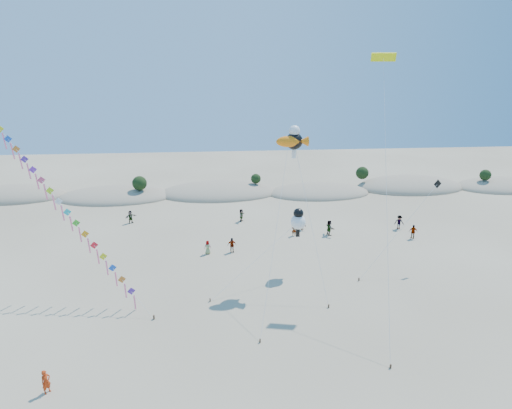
# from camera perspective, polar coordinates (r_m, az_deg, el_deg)

# --- Properties ---
(ground) EXTENTS (160.00, 160.00, 0.00)m
(ground) POSITION_cam_1_polar(r_m,az_deg,el_deg) (28.70, -4.32, -25.36)
(ground) COLOR gray
(ground) RESTS_ON ground
(dune_ridge) EXTENTS (145.30, 11.49, 5.57)m
(dune_ridge) POSITION_cam_1_polar(r_m,az_deg,el_deg) (68.82, -4.11, 1.59)
(dune_ridge) COLOR gray
(dune_ridge) RESTS_ON ground
(kite_train) EXTENTS (18.55, 12.71, 19.01)m
(kite_train) POSITION_cam_1_polar(r_m,az_deg,el_deg) (41.73, -26.58, 2.68)
(kite_train) COLOR #3F2D1E
(kite_train) RESTS_ON ground
(fish_kite) EXTENTS (5.48, 11.57, 13.64)m
(fish_kite) POSITION_cam_1_polar(r_m,az_deg,el_deg) (39.06, 4.86, 8.32)
(fish_kite) COLOR #3F2D1E
(fish_kite) RESTS_ON ground
(cartoon_kite_low) EXTENTS (9.39, 5.94, 6.61)m
(cartoon_kite_low) POSITION_cam_1_polar(r_m,az_deg,el_deg) (41.52, 5.63, -2.10)
(cartoon_kite_low) COLOR #3F2D1E
(cartoon_kite_low) RESTS_ON ground
(cartoon_kite_high) EXTENTS (3.14, 7.95, 14.53)m
(cartoon_kite_high) POSITION_cam_1_polar(r_m,az_deg,el_deg) (39.46, 5.13, 8.65)
(cartoon_kite_high) COLOR #3F2D1E
(cartoon_kite_high) RESTS_ON ground
(parafoil_kite) EXTENTS (4.27, 15.08, 20.72)m
(parafoil_kite) POSITION_cam_1_polar(r_m,az_deg,el_deg) (40.18, 16.65, 17.57)
(parafoil_kite) COLOR #3F2D1E
(parafoil_kite) RESTS_ON ground
(dark_kite) EXTENTS (9.12, 3.90, 8.87)m
(dark_kite) POSITION_cam_1_polar(r_m,az_deg,el_deg) (44.98, 20.53, -0.75)
(dark_kite) COLOR #3F2D1E
(dark_kite) RESTS_ON ground
(flyer_foreground) EXTENTS (0.66, 0.71, 1.63)m
(flyer_foreground) POSITION_cam_1_polar(r_m,az_deg,el_deg) (31.86, -26.20, -20.44)
(flyer_foreground) COLOR #BB320E
(flyer_foreground) RESTS_ON ground
(beachgoers) EXTENTS (35.70, 11.42, 1.86)m
(beachgoers) POSITION_cam_1_polar(r_m,az_deg,el_deg) (52.76, 3.89, -2.82)
(beachgoers) COLOR slate
(beachgoers) RESTS_ON ground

